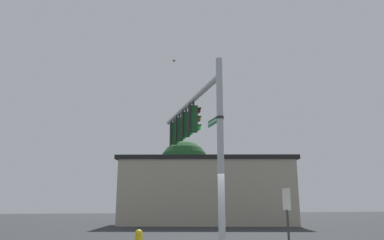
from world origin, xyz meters
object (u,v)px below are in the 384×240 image
traffic_light_mid_inner (187,124)px  traffic_light_arm_end (174,133)px  street_name_sign (216,120)px  historical_marker (287,209)px  traffic_light_mid_outer (180,129)px  traffic_light_nearest_pole (194,119)px  bird_flying (174,61)px

traffic_light_mid_inner → traffic_light_arm_end: size_ratio=1.00×
street_name_sign → historical_marker: 4.13m
traffic_light_mid_outer → traffic_light_nearest_pole: bearing=7.4°
traffic_light_mid_outer → bird_flying: (-1.90, -0.11, 4.12)m
traffic_light_arm_end → street_name_sign: bearing=7.1°
traffic_light_mid_inner → bird_flying: 5.09m
historical_marker → traffic_light_mid_outer: bearing=-137.4°
traffic_light_mid_inner → historical_marker: size_ratio=0.62×
traffic_light_nearest_pole → traffic_light_arm_end: size_ratio=1.00×
traffic_light_nearest_pole → street_name_sign: bearing=6.9°
traffic_light_arm_end → bird_flying: bird_flying is taller
street_name_sign → historical_marker: bearing=110.8°
historical_marker → traffic_light_mid_inner: bearing=-128.6°
traffic_light_nearest_pole → historical_marker: size_ratio=0.62×
traffic_light_arm_end → historical_marker: bearing=36.5°
street_name_sign → bird_flying: bird_flying is taller
traffic_light_mid_inner → street_name_sign: bearing=7.0°
historical_marker → traffic_light_nearest_pole: bearing=-115.8°
traffic_light_nearest_pole → bird_flying: bird_flying is taller
traffic_light_mid_inner → historical_marker: traffic_light_mid_inner is taller
traffic_light_mid_inner → historical_marker: 5.38m
traffic_light_arm_end → historical_marker: 6.82m
traffic_light_nearest_pole → street_name_sign: 2.62m
bird_flying → traffic_light_mid_inner: bearing=4.8°
traffic_light_arm_end → bird_flying: (-0.82, 0.03, 4.12)m
traffic_light_arm_end → traffic_light_nearest_pole: bearing=7.4°
traffic_light_nearest_pole → street_name_sign: traffic_light_nearest_pole is taller
traffic_light_nearest_pole → historical_marker: bearing=64.2°
traffic_light_nearest_pole → bird_flying: bearing=-174.5°
traffic_light_nearest_pole → traffic_light_arm_end: 3.26m
traffic_light_mid_outer → historical_marker: (3.64, 3.35, -3.48)m
traffic_light_mid_outer → historical_marker: bearing=42.6°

